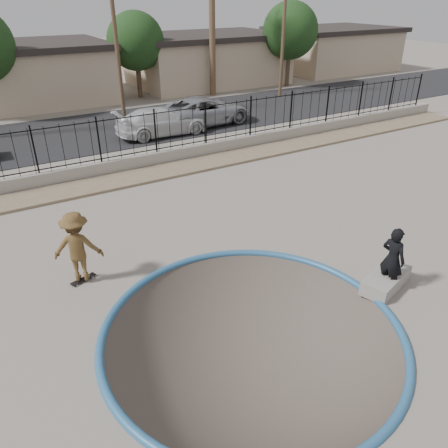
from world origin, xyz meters
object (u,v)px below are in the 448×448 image
object	(u,v)px
videographer	(393,259)
car_c	(162,121)
skater	(78,250)
car_d	(204,111)
skateboard	(83,279)
concrete_ledge	(386,280)

from	to	relation	value
videographer	car_c	size ratio (longest dim) A/B	0.36
skater	car_d	distance (m)	15.79
skateboard	concrete_ledge	bearing A→B (deg)	-51.35
videographer	skateboard	bearing A→B (deg)	49.87
skateboard	car_d	distance (m)	15.81
skater	car_c	distance (m)	13.52
videographer	car_d	world-z (taller)	videographer
car_c	car_d	bearing A→B (deg)	-76.64
videographer	car_c	world-z (taller)	videographer
car_d	skater	bearing A→B (deg)	134.00
skater	videographer	distance (m)	8.11
skateboard	car_d	size ratio (longest dim) A/B	0.13
car_c	car_d	distance (m)	3.00
skater	videographer	xyz separation A→B (m)	(6.80, -4.42, -0.08)
videographer	car_d	distance (m)	16.78
skater	concrete_ledge	size ratio (longest dim) A/B	1.22
skateboard	car_c	xyz separation A→B (m)	(7.33, 11.35, 0.70)
skater	car_c	bearing A→B (deg)	-99.09
skater	skateboard	world-z (taller)	skater
skater	car_c	world-z (taller)	skater
skateboard	videographer	distance (m)	8.15
skater	concrete_ledge	xyz separation A→B (m)	(6.80, -4.36, -0.78)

